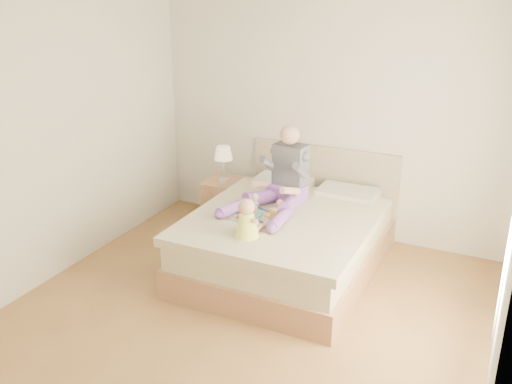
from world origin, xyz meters
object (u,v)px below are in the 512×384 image
at_px(tray, 256,215).
at_px(baby, 247,221).
at_px(bed, 290,237).
at_px(nightstand, 227,205).
at_px(adult, 281,182).

xyz_separation_m(tray, baby, (0.11, -0.40, 0.11)).
bearing_deg(bed, nightstand, 152.42).
xyz_separation_m(bed, tray, (-0.23, -0.32, 0.32)).
bearing_deg(baby, tray, 110.02).
bearing_deg(tray, baby, -59.01).
distance_m(bed, nightstand, 1.13).
distance_m(nightstand, adult, 1.10).
xyz_separation_m(bed, adult, (-0.15, 0.10, 0.53)).
bearing_deg(tray, nightstand, 147.92).
bearing_deg(adult, baby, -80.46).
bearing_deg(bed, tray, -124.87).
bearing_deg(bed, adult, 144.95).
relative_size(nightstand, baby, 1.65).
xyz_separation_m(nightstand, baby, (0.89, -1.24, 0.46)).
relative_size(adult, baby, 2.87).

